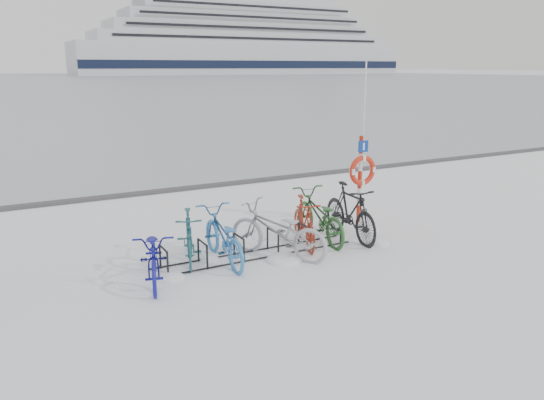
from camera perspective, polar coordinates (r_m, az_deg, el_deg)
ground at (r=10.16m, az=-1.71°, el=-5.98°), size 900.00×900.00×0.00m
quay_edge at (r=15.44m, az=-11.59°, el=0.97°), size 400.00×0.25×0.10m
bike_rack at (r=10.10m, az=-1.72°, el=-5.01°), size 4.00×0.48×0.46m
lifebuoy_station at (r=12.14m, az=9.65°, el=3.15°), size 0.70×0.22×3.63m
cruise_ferry at (r=251.40m, az=-2.97°, el=16.47°), size 152.97×28.82×50.26m
bike_0 at (r=9.07m, az=-12.56°, el=-5.63°), size 1.10×1.93×0.96m
bike_1 at (r=9.86m, az=-8.94°, el=-3.80°), size 0.93×1.68×0.97m
bike_2 at (r=9.76m, az=-5.33°, el=-3.73°), size 0.79×1.99×1.02m
bike_3 at (r=9.93m, az=0.58°, el=-3.15°), size 1.69×2.13×1.08m
bike_4 at (r=10.63m, az=3.47°, el=-2.23°), size 0.96×1.74×1.01m
bike_5 at (r=11.00m, az=5.07°, el=-1.54°), size 0.90×2.09×1.06m
bike_6 at (r=11.14m, az=8.41°, el=-1.12°), size 0.73×2.01×1.18m
snow_drifts at (r=10.31m, az=0.80°, el=-5.68°), size 6.17×1.87×0.24m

